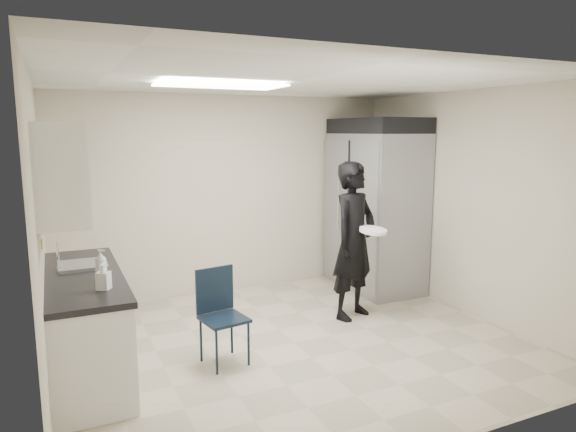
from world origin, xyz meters
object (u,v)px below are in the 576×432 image
man_tuxedo (354,241)px  commercial_fridge (375,212)px  lower_counter (86,326)px  folding_chair (224,319)px

man_tuxedo → commercial_fridge: bearing=21.0°
lower_counter → commercial_fridge: 3.98m
lower_counter → man_tuxedo: (2.90, 0.21, 0.47)m
lower_counter → man_tuxedo: man_tuxedo is taller
commercial_fridge → folding_chair: bearing=-151.4°
man_tuxedo → lower_counter: bearing=160.4°
folding_chair → man_tuxedo: (1.74, 0.56, 0.47)m
lower_counter → man_tuxedo: size_ratio=1.06×
commercial_fridge → folding_chair: size_ratio=2.45×
commercial_fridge → man_tuxedo: commercial_fridge is taller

